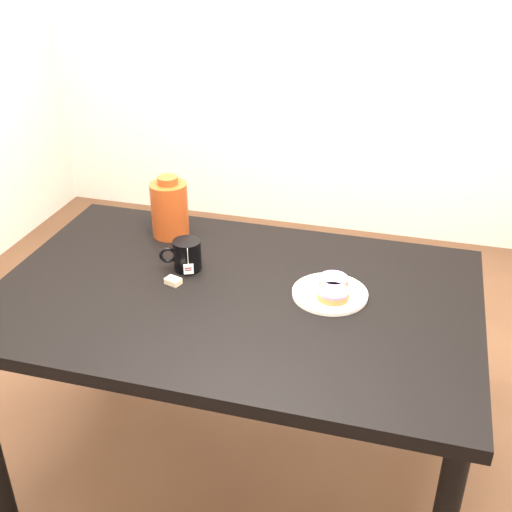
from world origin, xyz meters
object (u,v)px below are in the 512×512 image
object	(u,v)px
bagel_back	(333,281)
table	(235,316)
teabag_pouch	(173,281)
bagel_package	(170,209)
bagel_front	(333,294)
mug	(187,255)
plate	(330,293)

from	to	relation	value
bagel_back	table	bearing A→B (deg)	-160.65
teabag_pouch	bagel_package	bearing A→B (deg)	113.08
bagel_front	mug	distance (m)	0.47
table	teabag_pouch	distance (m)	0.21
plate	bagel_front	distance (m)	0.04
mug	table	bearing A→B (deg)	-50.45
mug	teabag_pouch	xyz separation A→B (m)	(-0.01, -0.10, -0.04)
plate	bagel_front	size ratio (longest dim) A/B	2.19
mug	bagel_package	world-z (taller)	bagel_package
bagel_front	bagel_package	world-z (taller)	bagel_package
bagel_front	teabag_pouch	bearing A→B (deg)	-176.21
bagel_back	teabag_pouch	bearing A→B (deg)	-167.74
plate	bagel_package	distance (m)	0.64
plate	bagel_package	bearing A→B (deg)	157.87
table	bagel_package	distance (m)	0.47
table	bagel_package	bearing A→B (deg)	137.06
mug	teabag_pouch	world-z (taller)	mug
table	mug	size ratio (longest dim) A/B	10.20
table	bagel_back	distance (m)	0.31
bagel_back	teabag_pouch	world-z (taller)	bagel_back
bagel_package	bagel_front	bearing A→B (deg)	-24.07
bagel_front	teabag_pouch	size ratio (longest dim) A/B	2.21
bagel_front	table	bearing A→B (deg)	-174.61
bagel_front	bagel_package	distance (m)	0.66
bagel_back	mug	distance (m)	0.45
table	bagel_package	world-z (taller)	bagel_package
bagel_front	plate	bearing A→B (deg)	113.63
table	bagel_back	size ratio (longest dim) A/B	14.80
table	teabag_pouch	bearing A→B (deg)	-178.62
teabag_pouch	plate	bearing A→B (deg)	7.50
bagel_back	bagel_front	xyz separation A→B (m)	(0.01, -0.07, 0.00)
mug	teabag_pouch	size ratio (longest dim) A/B	3.05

